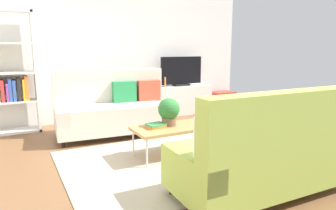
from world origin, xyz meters
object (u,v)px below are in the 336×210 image
Objects in this scene: couch_beige at (114,109)px; couch_green at (266,153)px; storage_trunk at (222,101)px; vase_0 at (156,83)px; tv_console at (181,100)px; table_book_0 at (156,127)px; coffee_table at (173,128)px; bottle_0 at (165,82)px; tv at (181,72)px; potted_plant at (169,111)px; bookshelf at (1,78)px.

couch_green is (0.66, -2.84, 0.00)m from couch_beige.
storage_trunk is 1.76m from vase_0.
tv_console is 5.83× the size of table_book_0.
coffee_table is (0.38, -1.42, -0.05)m from couch_beige.
vase_0 is 0.19m from bottle_0.
tv_console is 1.40× the size of tv.
potted_plant reaches higher than storage_trunk.
couch_beige reaches higher than potted_plant.
coffee_table is 3.18m from bookshelf.
bookshelf reaches higher than vase_0.
couch_beige reaches higher than table_book_0.
bookshelf reaches higher than table_book_0.
bottle_0 is (1.04, 2.29, 0.36)m from coffee_table.
potted_plant is at bearing -123.73° from tv.
table_book_0 is at bearing -119.82° from bottle_0.
tv is at bearing 175.84° from storage_trunk.
storage_trunk is (4.62, -0.12, -0.75)m from bookshelf.
table_book_0 is at bearing -126.73° from tv_console.
couch_beige is 1.40× the size of tv_console.
bottle_0 is (-0.42, -0.04, 0.43)m from tv_console.
tv_console is at bearing -149.05° from couch_beige.
storage_trunk is (2.28, 3.65, -0.23)m from couch_green.
couch_green is 3.69× the size of storage_trunk.
storage_trunk is at bearing -2.26° from bottle_0.
tv_console is 3.58m from bookshelf.
tv is 2.61× the size of potted_plant.
table_book_0 is (1.82, -2.30, -0.53)m from bookshelf.
potted_plant is (-1.50, -2.24, -0.32)m from tv.
tv_console reaches higher than table_book_0.
bookshelf reaches higher than couch_beige.
couch_beige is 2.06m from tv_console.
couch_green is at bearing -58.22° from bookshelf.
coffee_table is 4.58× the size of table_book_0.
tv_console is at bearing 73.96° from couch_green.
potted_plant is at bearing 103.40° from couch_green.
tv is 0.63m from vase_0.
tv_console is 2.69× the size of storage_trunk.
couch_green is 1.75× the size of coffee_table.
potted_plant is (-0.03, 0.07, 0.24)m from coffee_table.
table_book_0 reaches higher than coffee_table.
couch_green is at bearing -107.48° from tv_console.
couch_green reaches higher than table_book_0.
tv_console is 0.70m from vase_0.
tv_console is 0.63m from tv.
coffee_table is 0.79× the size of tv_console.
couch_beige is 1.70m from bottle_0.
bottle_0 is (1.42, 0.87, 0.30)m from couch_beige.
coffee_table is at bearing 102.62° from couch_green.
potted_plant is at bearing -48.47° from bookshelf.
couch_green reaches higher than potted_plant.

